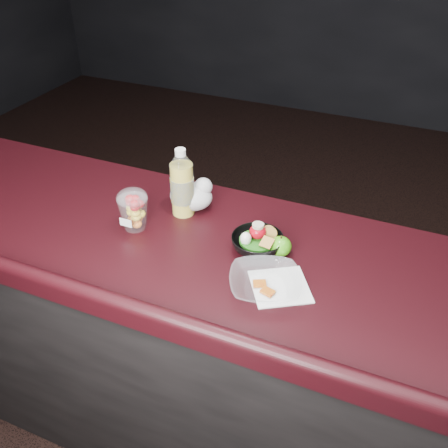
{
  "coord_description": "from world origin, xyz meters",
  "views": [
    {
      "loc": [
        0.46,
        -0.85,
        1.99
      ],
      "look_at": [
        -0.04,
        0.32,
        1.1
      ],
      "focal_mm": 40.0,
      "sensor_mm": 36.0,
      "label": 1
    }
  ],
  "objects_px": {
    "fruit_cup": "(133,209)",
    "green_apple": "(281,246)",
    "lemonade_bottle": "(182,187)",
    "snack_bowl": "(257,242)",
    "takeout_bowl": "(265,284)"
  },
  "relations": [
    {
      "from": "lemonade_bottle",
      "to": "takeout_bowl",
      "type": "height_order",
      "value": "lemonade_bottle"
    },
    {
      "from": "fruit_cup",
      "to": "takeout_bowl",
      "type": "relative_size",
      "value": 0.55
    },
    {
      "from": "green_apple",
      "to": "snack_bowl",
      "type": "distance_m",
      "value": 0.08
    },
    {
      "from": "lemonade_bottle",
      "to": "snack_bowl",
      "type": "height_order",
      "value": "lemonade_bottle"
    },
    {
      "from": "lemonade_bottle",
      "to": "green_apple",
      "type": "relative_size",
      "value": 3.44
    },
    {
      "from": "lemonade_bottle",
      "to": "takeout_bowl",
      "type": "relative_size",
      "value": 0.93
    },
    {
      "from": "fruit_cup",
      "to": "takeout_bowl",
      "type": "xyz_separation_m",
      "value": [
        0.5,
        -0.12,
        -0.05
      ]
    },
    {
      "from": "green_apple",
      "to": "snack_bowl",
      "type": "height_order",
      "value": "snack_bowl"
    },
    {
      "from": "lemonade_bottle",
      "to": "green_apple",
      "type": "xyz_separation_m",
      "value": [
        0.38,
        -0.09,
        -0.07
      ]
    },
    {
      "from": "fruit_cup",
      "to": "green_apple",
      "type": "distance_m",
      "value": 0.5
    },
    {
      "from": "fruit_cup",
      "to": "snack_bowl",
      "type": "distance_m",
      "value": 0.42
    },
    {
      "from": "fruit_cup",
      "to": "takeout_bowl",
      "type": "distance_m",
      "value": 0.52
    },
    {
      "from": "green_apple",
      "to": "takeout_bowl",
      "type": "relative_size",
      "value": 0.27
    },
    {
      "from": "green_apple",
      "to": "snack_bowl",
      "type": "xyz_separation_m",
      "value": [
        -0.08,
        -0.01,
        -0.0
      ]
    },
    {
      "from": "fruit_cup",
      "to": "takeout_bowl",
      "type": "bearing_deg",
      "value": -13.81
    }
  ]
}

